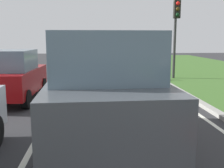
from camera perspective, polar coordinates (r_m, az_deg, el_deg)
ground_plane at (r=10.58m, az=-7.12°, el=-2.48°), size 60.00×60.00×0.00m
lane_line_center at (r=10.63m, az=-10.89°, el=-2.50°), size 0.12×32.00×0.01m
lane_line_right_edge at (r=11.01m, az=11.95°, el=-2.12°), size 0.12×32.00×0.01m
curb_right at (r=11.15m, az=14.43°, el=-1.77°), size 0.24×48.00×0.12m
car_suv_ahead at (r=5.29m, az=-1.95°, el=-1.53°), size 2.08×4.55×2.28m
car_hatchback_far at (r=10.21m, az=-19.94°, el=1.61°), size 1.83×3.75×1.78m
traffic_light_near_right at (r=14.95m, az=13.10°, el=12.19°), size 0.32×0.50×4.45m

